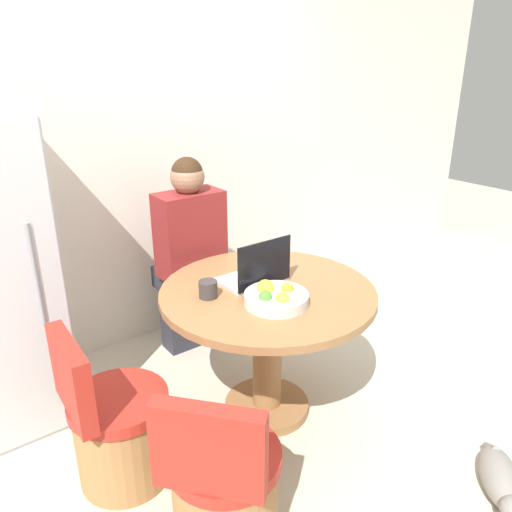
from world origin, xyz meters
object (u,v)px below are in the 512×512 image
chair_left_side (118,430)px  fruit_bowl (276,297)px  dining_table (268,323)px  laptop (256,274)px  person_seated (188,252)px  cat (500,479)px  chair_near_left_corner (224,491)px

chair_left_side → fruit_bowl: fruit_bowl is taller
chair_left_side → fruit_bowl: (0.77, -0.18, 0.51)m
dining_table → chair_left_side: bearing=177.6°
laptop → fruit_bowl: 0.25m
laptop → person_seated: bearing=-88.8°
laptop → fruit_bowl: bearing=75.2°
cat → chair_near_left_corner: bearing=-68.6°
person_seated → chair_left_side: bearing=42.1°
fruit_bowl → cat: 1.29m
dining_table → person_seated: size_ratio=0.84×
person_seated → cat: size_ratio=3.35×
chair_left_side → cat: chair_left_side is taller
dining_table → chair_left_side: (-0.84, 0.04, -0.28)m
laptop → dining_table: bearing=94.8°
chair_near_left_corner → fruit_bowl: 0.86m
chair_near_left_corner → fruit_bowl: size_ratio=2.55×
dining_table → chair_left_side: 0.89m
person_seated → chair_near_left_corner: bearing=64.7°
chair_left_side → cat: (1.31, -1.13, -0.18)m
chair_left_side → cat: bearing=-128.4°
fruit_bowl → chair_near_left_corner: bearing=-145.6°
dining_table → chair_near_left_corner: size_ratio=1.40×
chair_left_side → cat: 1.74m
dining_table → laptop: laptop is taller
chair_left_side → person_seated: bearing=-45.5°
fruit_bowl → cat: size_ratio=0.79×
person_seated → cat: bearing=104.8°
laptop → cat: laptop is taller
dining_table → cat: size_ratio=2.81×
person_seated → fruit_bowl: bearing=86.9°
chair_left_side → laptop: bearing=-83.7°
chair_near_left_corner → dining_table: bearing=-90.0°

